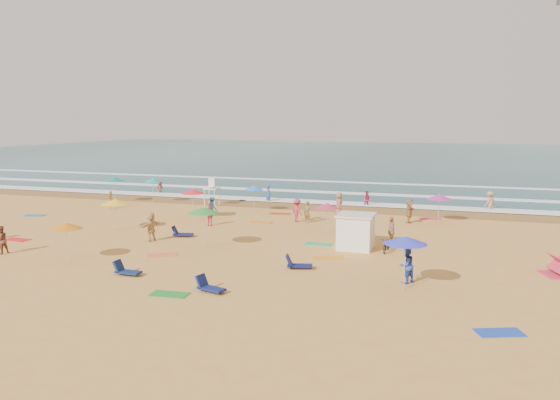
% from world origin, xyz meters
% --- Properties ---
extents(ground, '(220.00, 220.00, 0.00)m').
position_xyz_m(ground, '(0.00, 0.00, 0.00)').
color(ground, gold).
rests_on(ground, ground).
extents(ocean, '(220.00, 140.00, 0.18)m').
position_xyz_m(ocean, '(0.00, 84.00, 0.00)').
color(ocean, '#0C4756').
rests_on(ocean, ground).
extents(wet_sand, '(220.00, 220.00, 0.00)m').
position_xyz_m(wet_sand, '(0.00, 12.50, 0.01)').
color(wet_sand, olive).
rests_on(wet_sand, ground).
extents(surf_foam, '(200.00, 18.70, 0.05)m').
position_xyz_m(surf_foam, '(0.00, 21.32, 0.10)').
color(surf_foam, white).
rests_on(surf_foam, ground).
extents(cabana, '(2.00, 2.00, 2.00)m').
position_xyz_m(cabana, '(7.38, -2.07, 1.00)').
color(cabana, white).
rests_on(cabana, ground).
extents(cabana_roof, '(2.20, 2.20, 0.12)m').
position_xyz_m(cabana_roof, '(7.38, -2.07, 2.06)').
color(cabana_roof, silver).
rests_on(cabana_roof, cabana).
extents(bicycle, '(0.67, 1.68, 0.87)m').
position_xyz_m(bicycle, '(9.28, -2.37, 0.43)').
color(bicycle, black).
rests_on(bicycle, ground).
extents(lifeguard_stand, '(1.20, 1.20, 2.10)m').
position_xyz_m(lifeguard_stand, '(-8.07, 10.60, 1.05)').
color(lifeguard_stand, white).
rests_on(lifeguard_stand, ground).
extents(beach_umbrellas, '(64.11, 26.93, 0.75)m').
position_xyz_m(beach_umbrellas, '(1.48, -1.17, 2.13)').
color(beach_umbrellas, '#167ABC').
rests_on(beach_umbrellas, ground).
extents(loungers, '(53.88, 19.44, 0.34)m').
position_xyz_m(loungers, '(4.15, -4.44, 0.17)').
color(loungers, '#0F134F').
rests_on(loungers, ground).
extents(towels, '(36.13, 24.51, 0.03)m').
position_xyz_m(towels, '(0.04, -2.41, 0.01)').
color(towels, red).
rests_on(towels, ground).
extents(beachgoers, '(33.66, 26.97, 2.13)m').
position_xyz_m(beachgoers, '(0.94, 4.22, 0.82)').
color(beachgoers, tan).
rests_on(beachgoers, ground).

